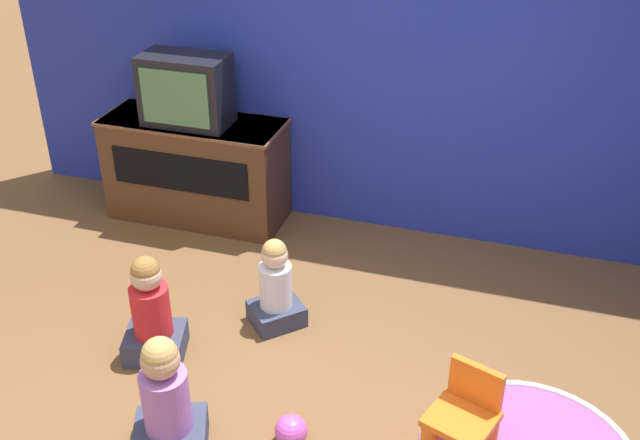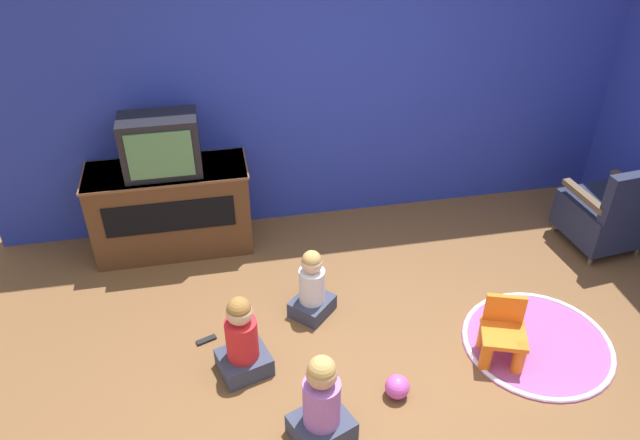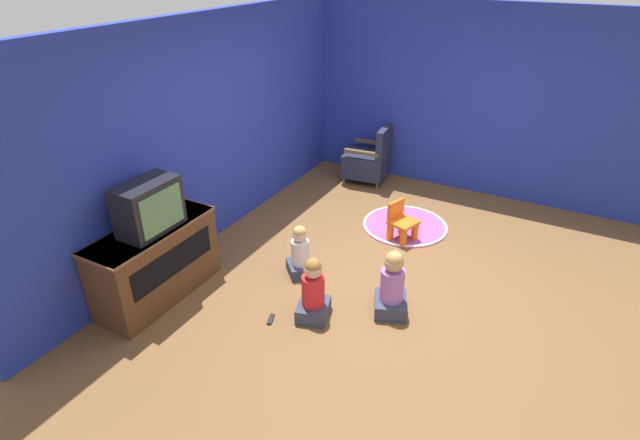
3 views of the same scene
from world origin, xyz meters
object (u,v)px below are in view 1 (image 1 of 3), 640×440
tv_cabinet (196,168)px  remote_control (146,311)px  child_watching_right (276,288)px  toy_ball (291,431)px  yellow_kid_chair (462,423)px  child_watching_left (166,404)px  television (186,90)px  child_watching_center (152,314)px

tv_cabinet → remote_control: size_ratio=8.60×
child_watching_right → toy_ball: (0.41, -0.90, -0.17)m
yellow_kid_chair → child_watching_left: (-1.38, -0.41, 0.10)m
television → child_watching_center: (0.46, -1.51, -0.75)m
television → child_watching_center: television is taller
child_watching_center → remote_control: bearing=110.9°
yellow_kid_chair → child_watching_left: size_ratio=0.70×
tv_cabinet → television: bearing=-90.0°
television → yellow_kid_chair: 2.97m
child_watching_right → child_watching_left: bearing=-142.3°
television → remote_control: (0.20, -1.18, -1.03)m
child_watching_right → remote_control: (-0.83, -0.15, -0.25)m
child_watching_right → toy_ball: bearing=-110.4°
yellow_kid_chair → toy_ball: yellow_kid_chair is taller
tv_cabinet → yellow_kid_chair: tv_cabinet is taller
tv_cabinet → child_watching_left: (0.89, -2.19, -0.11)m
television → tv_cabinet: bearing=90.0°
tv_cabinet → toy_ball: tv_cabinet is taller
child_watching_center → child_watching_right: 0.75m
toy_ball → child_watching_left: bearing=-158.9°
tv_cabinet → toy_ball: bearing=-53.9°
television → toy_ball: bearing=-53.2°
remote_control → tv_cabinet: bearing=79.7°
child_watching_center → remote_control: 0.50m
television → child_watching_left: bearing=-67.5°
remote_control → child_watching_center: bearing=-71.8°
tv_cabinet → remote_control: bearing=-80.6°
child_watching_left → toy_ball: child_watching_left is taller
remote_control → yellow_kid_chair: bearing=-34.7°
tv_cabinet → child_watching_left: size_ratio=1.93×
child_watching_right → remote_control: 0.88m
child_watching_center → television: bearing=90.1°
television → child_watching_left: 2.43m
child_watching_left → remote_control: child_watching_left is taller
yellow_kid_chair → child_watching_left: bearing=-144.7°
television → yellow_kid_chair: television is taller
yellow_kid_chair → child_watching_center: bearing=-168.3°
yellow_kid_chair → remote_control: size_ratio=3.11×
child_watching_left → tv_cabinet: bearing=89.6°
child_watching_center → child_watching_right: child_watching_center is taller
child_watching_left → child_watching_right: bearing=60.3°
child_watching_center → remote_control: size_ratio=4.25×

